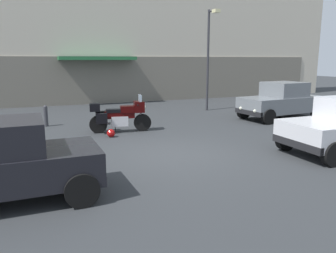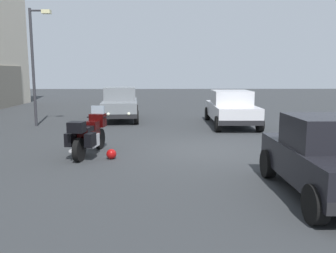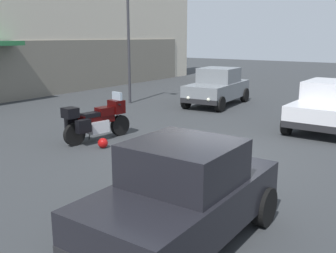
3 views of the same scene
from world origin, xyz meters
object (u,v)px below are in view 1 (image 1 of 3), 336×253
object	(u,v)px
car_hatchback_near	(282,101)
streetlamp_curbside	(209,51)
car_compact_side	(5,163)
helmet	(111,133)
motorcycle	(119,115)
bollard_curbside	(46,115)

from	to	relation	value
car_hatchback_near	streetlamp_curbside	distance (m)	4.47
car_hatchback_near	car_compact_side	xyz separation A→B (m)	(-10.95, -5.25, -0.04)
helmet	car_compact_side	xyz separation A→B (m)	(-3.01, -4.56, 0.63)
motorcycle	car_hatchback_near	world-z (taller)	car_hatchback_near
motorcycle	helmet	xyz separation A→B (m)	(-0.49, -0.70, -0.48)
car_compact_side	helmet	bearing A→B (deg)	56.54
car_hatchback_near	bollard_curbside	size ratio (longest dim) A/B	4.68
motorcycle	streetlamp_curbside	bearing A→B (deg)	40.64
car_compact_side	bollard_curbside	bearing A→B (deg)	81.92
car_hatchback_near	bollard_curbside	xyz separation A→B (m)	(-9.90, 2.19, -0.36)
streetlamp_curbside	bollard_curbside	size ratio (longest dim) A/B	5.97
car_compact_side	bollard_curbside	xyz separation A→B (m)	(1.05, 7.44, -0.32)
motorcycle	streetlamp_curbside	world-z (taller)	streetlamp_curbside
car_hatchback_near	car_compact_side	bearing A→B (deg)	21.05
motorcycle	streetlamp_curbside	xyz separation A→B (m)	(5.61, 3.39, 2.44)
helmet	bollard_curbside	bearing A→B (deg)	124.14
car_compact_side	streetlamp_curbside	distance (m)	12.76
helmet	streetlamp_curbside	xyz separation A→B (m)	(6.10, 4.09, 2.92)
helmet	car_hatchback_near	distance (m)	8.00
motorcycle	car_compact_side	xyz separation A→B (m)	(-3.49, -5.25, 0.15)
bollard_curbside	car_compact_side	bearing A→B (deg)	-98.04
streetlamp_curbside	helmet	bearing A→B (deg)	-146.19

